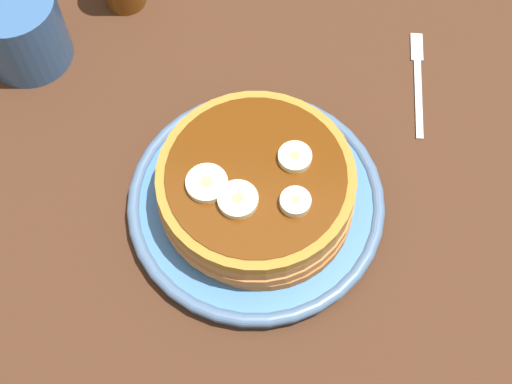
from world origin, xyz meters
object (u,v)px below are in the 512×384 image
(pancake_stack, at_px, (256,189))
(fork, at_px, (418,77))
(banana_slice_0, at_px, (295,202))
(banana_slice_3, at_px, (207,184))
(banana_slice_1, at_px, (238,200))
(banana_slice_2, at_px, (295,157))
(coffee_mug, at_px, (17,29))
(plate, at_px, (256,203))

(pancake_stack, relative_size, fork, 1.38)
(banana_slice_0, xyz_separation_m, banana_slice_3, (0.08, -0.01, -0.00))
(fork, bearing_deg, pancake_stack, 47.75)
(banana_slice_1, bearing_deg, fork, -130.43)
(banana_slice_2, bearing_deg, pancake_stack, 32.02)
(banana_slice_0, distance_m, banana_slice_1, 0.05)
(banana_slice_0, bearing_deg, fork, -121.43)
(banana_slice_3, bearing_deg, pancake_stack, -161.94)
(banana_slice_1, bearing_deg, banana_slice_2, -134.09)
(banana_slice_2, bearing_deg, coffee_mug, -25.07)
(banana_slice_3, bearing_deg, banana_slice_1, 155.53)
(banana_slice_2, bearing_deg, banana_slice_0, 94.97)
(banana_slice_2, distance_m, fork, 0.20)
(banana_slice_2, relative_size, fork, 0.22)
(pancake_stack, bearing_deg, coffee_mug, -31.01)
(banana_slice_0, bearing_deg, banana_slice_1, 3.14)
(banana_slice_0, bearing_deg, coffee_mug, -31.33)
(coffee_mug, distance_m, fork, 0.41)
(plate, xyz_separation_m, banana_slice_2, (-0.03, -0.02, 0.06))
(banana_slice_0, relative_size, banana_slice_3, 0.73)
(fork, bearing_deg, banana_slice_2, 50.79)
(banana_slice_1, height_order, banana_slice_3, same)
(banana_slice_1, distance_m, coffee_mug, 0.30)
(banana_slice_1, relative_size, banana_slice_3, 0.96)
(pancake_stack, height_order, banana_slice_1, banana_slice_1)
(plate, bearing_deg, coffee_mug, -30.78)
(plate, xyz_separation_m, banana_slice_3, (0.04, 0.01, 0.06))
(banana_slice_0, xyz_separation_m, banana_slice_1, (0.05, 0.00, -0.00))
(banana_slice_1, bearing_deg, plate, -114.18)
(pancake_stack, bearing_deg, plate, -77.14)
(banana_slice_3, distance_m, fork, 0.27)
(fork, bearing_deg, banana_slice_3, 43.13)
(pancake_stack, height_order, coffee_mug, coffee_mug)
(plate, bearing_deg, banana_slice_2, -150.43)
(banana_slice_1, distance_m, banana_slice_2, 0.06)
(banana_slice_2, xyz_separation_m, coffee_mug, (0.29, -0.13, -0.03))
(banana_slice_1, relative_size, banana_slice_2, 1.17)
(pancake_stack, relative_size, banana_slice_0, 6.85)
(plate, height_order, banana_slice_0, banana_slice_0)
(banana_slice_0, bearing_deg, banana_slice_3, -7.57)
(banana_slice_2, distance_m, banana_slice_3, 0.08)
(pancake_stack, distance_m, coffee_mug, 0.30)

